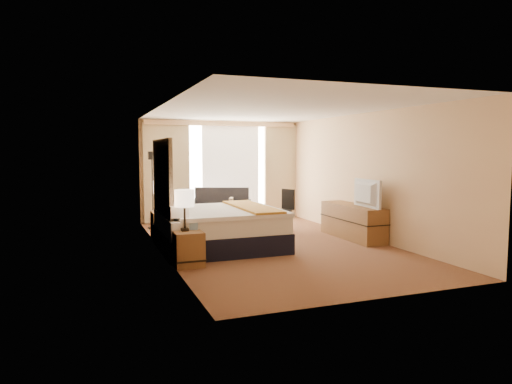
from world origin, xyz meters
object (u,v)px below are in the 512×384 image
object	(u,v)px
bed	(219,228)
lamp_left	(184,199)
lamp_right	(161,188)
nightstand_right	(163,225)
media_dresser	(353,221)
floor_lamp	(152,174)
nightstand_left	(188,248)
loveseat	(221,213)
television	(363,193)
desk_chair	(285,212)

from	to	relation	value
bed	lamp_left	xyz separation A→B (m)	(-0.84, -1.02, 0.67)
bed	lamp_right	bearing A→B (deg)	119.10
nightstand_right	lamp_right	size ratio (longest dim) A/B	0.86
bed	lamp_right	world-z (taller)	lamp_right
nightstand_right	media_dresser	distance (m)	3.97
floor_lamp	media_dresser	bearing A→B (deg)	-35.74
nightstand_left	media_dresser	xyz separation A→B (m)	(3.70, 1.05, 0.07)
loveseat	floor_lamp	size ratio (longest dim) A/B	0.91
loveseat	lamp_left	bearing A→B (deg)	-92.35
bed	nightstand_right	bearing A→B (deg)	119.32
loveseat	floor_lamp	world-z (taller)	floor_lamp
media_dresser	television	xyz separation A→B (m)	(-0.05, -0.43, 0.63)
loveseat	desk_chair	distance (m)	1.72
loveseat	floor_lamp	xyz separation A→B (m)	(-1.63, 0.10, 0.97)
media_dresser	floor_lamp	world-z (taller)	floor_lamp
media_dresser	floor_lamp	size ratio (longest dim) A/B	1.00
bed	desk_chair	world-z (taller)	bed
floor_lamp	desk_chair	distance (m)	3.20
bed	television	size ratio (longest dim) A/B	2.26
lamp_right	lamp_left	bearing A→B (deg)	-90.32
bed	lamp_left	distance (m)	1.48
bed	lamp_left	world-z (taller)	lamp_left
nightstand_left	loveseat	size ratio (longest dim) A/B	0.34
nightstand_left	media_dresser	distance (m)	3.85
nightstand_left	lamp_right	world-z (taller)	lamp_right
loveseat	lamp_left	world-z (taller)	lamp_left
television	lamp_right	bearing A→B (deg)	66.37
nightstand_right	media_dresser	size ratio (longest dim) A/B	0.31
desk_chair	television	distance (m)	2.03
nightstand_right	floor_lamp	xyz separation A→B (m)	(-0.03, 1.23, 1.00)
television	bed	bearing A→B (deg)	85.36
nightstand_left	television	world-z (taller)	television
media_dresser	bed	distance (m)	2.89
floor_lamp	lamp_right	size ratio (longest dim) A/B	2.80
loveseat	nightstand_right	bearing A→B (deg)	-122.47
floor_lamp	bed	bearing A→B (deg)	-72.59
media_dresser	lamp_left	bearing A→B (deg)	-164.89
media_dresser	floor_lamp	xyz separation A→B (m)	(-3.73, 2.68, 0.92)
nightstand_right	lamp_left	bearing A→B (deg)	-90.85
floor_lamp	lamp_right	bearing A→B (deg)	-89.63
lamp_left	nightstand_left	bearing A→B (deg)	-48.51
nightstand_left	floor_lamp	bearing A→B (deg)	90.46
nightstand_left	lamp_right	bearing A→B (deg)	90.50
nightstand_left	floor_lamp	distance (m)	3.87
nightstand_right	loveseat	xyz separation A→B (m)	(1.60, 1.14, 0.02)
television	lamp_left	bearing A→B (deg)	103.08
nightstand_right	lamp_left	size ratio (longest dim) A/B	0.84
floor_lamp	lamp_left	world-z (taller)	floor_lamp
lamp_left	floor_lamp	bearing A→B (deg)	89.90
nightstand_left	bed	size ratio (longest dim) A/B	0.25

